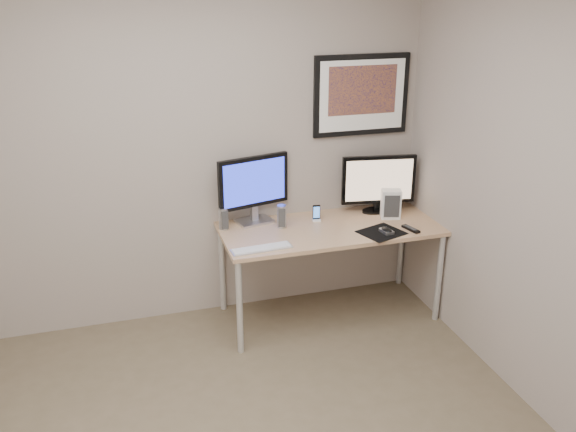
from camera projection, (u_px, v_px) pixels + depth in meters
name	position (u px, v px, depth m)	size (l,w,h in m)	color
room	(211.00, 146.00, 3.07)	(3.60, 3.60, 3.60)	white
desk	(330.00, 235.00, 4.50)	(1.60, 0.70, 0.73)	#906A45
framed_art	(362.00, 95.00, 4.54)	(0.75, 0.04, 0.60)	black
monitor_large	(254.00, 187.00, 4.45)	(0.55, 0.24, 0.51)	#B6B6BB
monitor_tv	(379.00, 182.00, 4.68)	(0.57, 0.17, 0.45)	black
speaker_left	(223.00, 219.00, 4.40)	(0.07, 0.07, 0.16)	#B6B6BB
speaker_right	(282.00, 216.00, 4.44)	(0.07, 0.07, 0.17)	#B6B6BB
phone_dock	(316.00, 213.00, 4.56)	(0.06, 0.06, 0.13)	black
keyboard	(262.00, 248.00, 4.10)	(0.42, 0.11, 0.01)	silver
mousepad	(381.00, 232.00, 4.37)	(0.29, 0.26, 0.00)	black
mouse	(387.00, 230.00, 4.36)	(0.06, 0.11, 0.04)	black
remote	(411.00, 229.00, 4.41)	(0.04, 0.16, 0.02)	black
fan_unit	(391.00, 204.00, 4.61)	(0.14, 0.11, 0.22)	white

